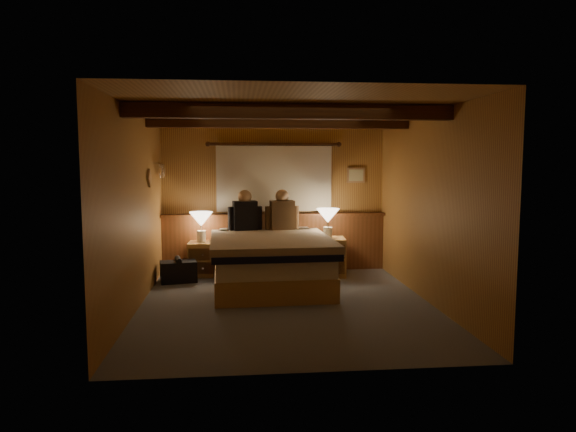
{
  "coord_description": "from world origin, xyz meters",
  "views": [
    {
      "loc": [
        -0.58,
        -6.22,
        1.76
      ],
      "look_at": [
        0.06,
        0.4,
        1.07
      ],
      "focal_mm": 32.0,
      "sensor_mm": 36.0,
      "label": 1
    }
  ],
  "objects": [
    {
      "name": "wainscot",
      "position": [
        0.0,
        2.04,
        0.49
      ],
      "size": [
        3.6,
        0.23,
        0.94
      ],
      "color": "brown",
      "rests_on": "wall_back"
    },
    {
      "name": "bed",
      "position": [
        -0.14,
        0.93,
        0.38
      ],
      "size": [
        1.72,
        2.18,
        0.72
      ],
      "rotation": [
        0.0,
        0.0,
        0.04
      ],
      "color": "#B3894C",
      "rests_on": "floor"
    },
    {
      "name": "floor",
      "position": [
        0.0,
        0.0,
        0.0
      ],
      "size": [
        4.2,
        4.2,
        0.0
      ],
      "primitive_type": "plane",
      "color": "slate",
      "rests_on": "ground"
    },
    {
      "name": "wall_back",
      "position": [
        0.0,
        2.1,
        1.2
      ],
      "size": [
        3.6,
        0.0,
        3.6
      ],
      "primitive_type": "plane",
      "rotation": [
        1.57,
        0.0,
        0.0
      ],
      "color": "#B68941",
      "rests_on": "floor"
    },
    {
      "name": "coat_rail",
      "position": [
        -1.72,
        1.58,
        1.67
      ],
      "size": [
        0.05,
        0.55,
        0.24
      ],
      "color": "silver",
      "rests_on": "wall_left"
    },
    {
      "name": "duffel_bag",
      "position": [
        -1.47,
        1.35,
        0.16
      ],
      "size": [
        0.57,
        0.41,
        0.37
      ],
      "rotation": [
        0.0,
        0.0,
        0.2
      ],
      "color": "black",
      "rests_on": "floor"
    },
    {
      "name": "person_left",
      "position": [
        -0.48,
        1.65,
        0.98
      ],
      "size": [
        0.53,
        0.26,
        0.65
      ],
      "rotation": [
        0.0,
        0.0,
        0.15
      ],
      "color": "black",
      "rests_on": "bed"
    },
    {
      "name": "nightstand_left",
      "position": [
        -1.11,
        1.76,
        0.26
      ],
      "size": [
        0.5,
        0.45,
        0.53
      ],
      "rotation": [
        0.0,
        0.0,
        -0.04
      ],
      "color": "#B3894C",
      "rests_on": "floor"
    },
    {
      "name": "person_right",
      "position": [
        0.1,
        1.67,
        0.98
      ],
      "size": [
        0.53,
        0.25,
        0.65
      ],
      "rotation": [
        0.0,
        0.0,
        0.12
      ],
      "color": "#48311C",
      "rests_on": "bed"
    },
    {
      "name": "curtain_window",
      "position": [
        0.0,
        2.03,
        1.52
      ],
      "size": [
        2.18,
        0.09,
        1.11
      ],
      "color": "#4B2B12",
      "rests_on": "wall_back"
    },
    {
      "name": "lamp_left",
      "position": [
        -1.16,
        1.75,
        0.86
      ],
      "size": [
        0.36,
        0.36,
        0.47
      ],
      "color": "white",
      "rests_on": "nightstand_left"
    },
    {
      "name": "ceiling_beams",
      "position": [
        0.0,
        0.15,
        2.31
      ],
      "size": [
        3.6,
        1.65,
        0.16
      ],
      "color": "#4B2B12",
      "rests_on": "ceiling"
    },
    {
      "name": "wall_left",
      "position": [
        -1.8,
        0.0,
        1.2
      ],
      "size": [
        0.0,
        4.2,
        4.2
      ],
      "primitive_type": "plane",
      "rotation": [
        1.57,
        0.0,
        1.57
      ],
      "color": "#B68941",
      "rests_on": "floor"
    },
    {
      "name": "framed_print",
      "position": [
        1.35,
        2.08,
        1.55
      ],
      "size": [
        0.3,
        0.04,
        0.25
      ],
      "color": "#A87D54",
      "rests_on": "wall_back"
    },
    {
      "name": "nightstand_right",
      "position": [
        0.79,
        1.56,
        0.3
      ],
      "size": [
        0.57,
        0.52,
        0.59
      ],
      "rotation": [
        0.0,
        0.0,
        -0.08
      ],
      "color": "#B3894C",
      "rests_on": "floor"
    },
    {
      "name": "ceiling",
      "position": [
        0.0,
        0.0,
        2.4
      ],
      "size": [
        4.2,
        4.2,
        0.0
      ],
      "primitive_type": "plane",
      "rotation": [
        3.14,
        0.0,
        0.0
      ],
      "color": "#B78944",
      "rests_on": "wall_back"
    },
    {
      "name": "lamp_right",
      "position": [
        0.79,
        1.53,
        0.92
      ],
      "size": [
        0.35,
        0.35,
        0.46
      ],
      "color": "white",
      "rests_on": "nightstand_right"
    },
    {
      "name": "wall_front",
      "position": [
        0.0,
        -2.1,
        1.2
      ],
      "size": [
        3.6,
        0.0,
        3.6
      ],
      "primitive_type": "plane",
      "rotation": [
        -1.57,
        0.0,
        0.0
      ],
      "color": "#B68941",
      "rests_on": "floor"
    },
    {
      "name": "wall_right",
      "position": [
        1.8,
        0.0,
        1.2
      ],
      "size": [
        0.0,
        4.2,
        4.2
      ],
      "primitive_type": "plane",
      "rotation": [
        1.57,
        0.0,
        -1.57
      ],
      "color": "#B68941",
      "rests_on": "floor"
    }
  ]
}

